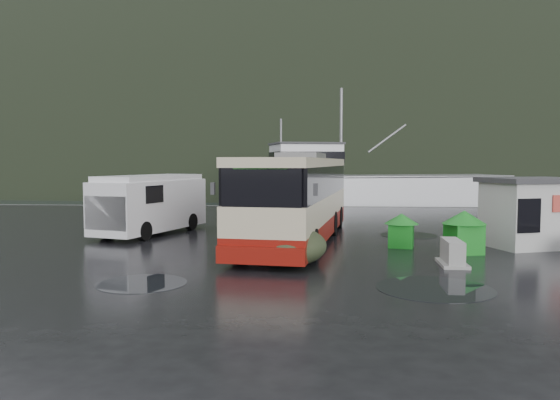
# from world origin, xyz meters

# --- Properties ---
(ground) EXTENTS (160.00, 160.00, 0.00)m
(ground) POSITION_xyz_m (0.00, 0.00, 0.00)
(ground) COLOR black
(ground) RESTS_ON ground
(harbor_water) EXTENTS (300.00, 180.00, 0.02)m
(harbor_water) POSITION_xyz_m (0.00, 110.00, 0.00)
(harbor_water) COLOR black
(harbor_water) RESTS_ON ground
(quay_edge) EXTENTS (160.00, 0.60, 1.50)m
(quay_edge) POSITION_xyz_m (0.00, 20.00, 0.00)
(quay_edge) COLOR #999993
(quay_edge) RESTS_ON ground
(headland) EXTENTS (780.00, 540.00, 570.00)m
(headland) POSITION_xyz_m (10.00, 250.00, 0.00)
(headland) COLOR black
(headland) RESTS_ON ground
(coach_bus) EXTENTS (5.13, 13.70, 3.79)m
(coach_bus) POSITION_xyz_m (0.11, 1.84, 0.00)
(coach_bus) COLOR beige
(coach_bus) RESTS_ON ground
(white_van) EXTENTS (4.17, 7.01, 2.78)m
(white_van) POSITION_xyz_m (-6.79, 3.74, 0.00)
(white_van) COLOR white
(white_van) RESTS_ON ground
(waste_bin_left) EXTENTS (1.17, 1.17, 1.34)m
(waste_bin_left) POSITION_xyz_m (4.27, 0.42, 0.00)
(waste_bin_left) COLOR #17831E
(waste_bin_left) RESTS_ON ground
(waste_bin_right) EXTENTS (1.38, 1.38, 1.59)m
(waste_bin_right) POSITION_xyz_m (6.33, -0.92, 0.00)
(waste_bin_right) COLOR #17831E
(waste_bin_right) RESTS_ON ground
(dome_tent) EXTENTS (2.54, 3.30, 1.20)m
(dome_tent) POSITION_xyz_m (0.15, -3.42, 0.00)
(dome_tent) COLOR #313A23
(dome_tent) RESTS_ON ground
(ticket_kiosk) EXTENTS (4.17, 3.63, 2.75)m
(ticket_kiosk) POSITION_xyz_m (9.39, 0.82, 0.00)
(ticket_kiosk) COLOR silver
(ticket_kiosk) RESTS_ON ground
(jersey_barrier_a) EXTENTS (0.90, 1.70, 0.83)m
(jersey_barrier_a) POSITION_xyz_m (5.35, -3.25, 0.00)
(jersey_barrier_a) COLOR #999993
(jersey_barrier_a) RESTS_ON ground
(fishing_trawler) EXTENTS (29.33, 13.82, 11.48)m
(fishing_trawler) POSITION_xyz_m (6.40, 29.08, 0.00)
(fishing_trawler) COLOR white
(fishing_trawler) RESTS_ON ground
(puddles) EXTENTS (11.64, 13.55, 0.01)m
(puddles) POSITION_xyz_m (2.19, -3.46, 0.00)
(puddles) COLOR black
(puddles) RESTS_ON ground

